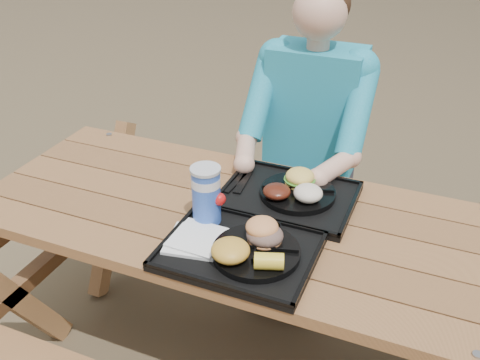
% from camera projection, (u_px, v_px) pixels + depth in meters
% --- Properties ---
extents(picnic_table, '(1.80, 1.49, 0.75)m').
position_uv_depth(picnic_table, '(240.00, 297.00, 1.97)').
color(picnic_table, '#999999').
rests_on(picnic_table, ground).
extents(tray_near, '(0.45, 0.35, 0.02)m').
position_uv_depth(tray_near, '(239.00, 252.00, 1.59)').
color(tray_near, black).
rests_on(tray_near, picnic_table).
extents(tray_far, '(0.45, 0.35, 0.02)m').
position_uv_depth(tray_far, '(288.00, 197.00, 1.85)').
color(tray_far, black).
rests_on(tray_far, picnic_table).
extents(plate_near, '(0.26, 0.26, 0.02)m').
position_uv_depth(plate_near, '(256.00, 252.00, 1.56)').
color(plate_near, black).
rests_on(plate_near, tray_near).
extents(plate_far, '(0.26, 0.26, 0.02)m').
position_uv_depth(plate_far, '(298.00, 193.00, 1.84)').
color(plate_far, black).
rests_on(plate_far, tray_far).
extents(napkin_stack, '(0.18, 0.18, 0.02)m').
position_uv_depth(napkin_stack, '(194.00, 240.00, 1.61)').
color(napkin_stack, white).
rests_on(napkin_stack, tray_near).
extents(soda_cup, '(0.09, 0.09, 0.18)m').
position_uv_depth(soda_cup, '(206.00, 196.00, 1.67)').
color(soda_cup, '#1845B6').
rests_on(soda_cup, tray_near).
extents(condiment_bbq, '(0.05, 0.05, 0.03)m').
position_uv_depth(condiment_bbq, '(258.00, 222.00, 1.68)').
color(condiment_bbq, black).
rests_on(condiment_bbq, tray_near).
extents(condiment_mustard, '(0.05, 0.05, 0.03)m').
position_uv_depth(condiment_mustard, '(274.00, 229.00, 1.65)').
color(condiment_mustard, yellow).
rests_on(condiment_mustard, tray_near).
extents(sandwich, '(0.10, 0.10, 0.11)m').
position_uv_depth(sandwich, '(265.00, 226.00, 1.56)').
color(sandwich, '#EA9252').
rests_on(sandwich, plate_near).
extents(mac_cheese, '(0.11, 0.11, 0.06)m').
position_uv_depth(mac_cheese, '(230.00, 250.00, 1.50)').
color(mac_cheese, gold).
rests_on(mac_cheese, plate_near).
extents(corn_cob, '(0.10, 0.10, 0.05)m').
position_uv_depth(corn_cob, '(269.00, 261.00, 1.47)').
color(corn_cob, yellow).
rests_on(corn_cob, plate_near).
extents(cutlery_far, '(0.04, 0.16, 0.01)m').
position_uv_depth(cutlery_far, '(243.00, 182.00, 1.91)').
color(cutlery_far, black).
rests_on(cutlery_far, tray_far).
extents(burger, '(0.10, 0.10, 0.09)m').
position_uv_depth(burger, '(300.00, 173.00, 1.84)').
color(burger, '#F8CB57').
rests_on(burger, plate_far).
extents(baked_beans, '(0.09, 0.09, 0.04)m').
position_uv_depth(baked_beans, '(277.00, 191.00, 1.79)').
color(baked_beans, '#4E1B0F').
rests_on(baked_beans, plate_far).
extents(potato_salad, '(0.10, 0.10, 0.05)m').
position_uv_depth(potato_salad, '(308.00, 193.00, 1.77)').
color(potato_salad, '#F5E7CF').
rests_on(potato_salad, plate_far).
extents(diner, '(0.48, 0.84, 1.28)m').
position_uv_depth(diner, '(310.00, 158.00, 2.35)').
color(diner, teal).
rests_on(diner, ground).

